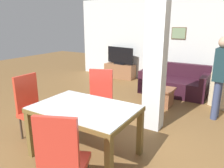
% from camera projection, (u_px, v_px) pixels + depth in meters
% --- Properties ---
extents(ground_plane, '(18.00, 18.00, 0.00)m').
position_uv_depth(ground_plane, '(86.00, 154.00, 3.29)').
color(ground_plane, brown).
extents(back_wall, '(7.20, 0.09, 2.70)m').
position_uv_depth(back_wall, '(177.00, 41.00, 6.79)').
color(back_wall, silver).
rests_on(back_wall, ground_plane).
extents(divider_pillar, '(0.34, 0.29, 2.70)m').
position_uv_depth(divider_pillar, '(156.00, 56.00, 3.80)').
color(divider_pillar, silver).
rests_on(divider_pillar, ground_plane).
extents(dining_table, '(1.45, 0.97, 0.77)m').
position_uv_depth(dining_table, '(85.00, 117.00, 3.13)').
color(dining_table, brown).
rests_on(dining_table, ground_plane).
extents(dining_chair_near_right, '(0.60, 0.60, 1.08)m').
position_uv_depth(dining_chair_near_right, '(62.00, 158.00, 2.26)').
color(dining_chair_near_right, red).
rests_on(dining_chair_near_right, ground_plane).
extents(dining_chair_far_left, '(0.60, 0.60, 1.08)m').
position_uv_depth(dining_chair_far_left, '(100.00, 98.00, 4.07)').
color(dining_chair_far_left, red).
rests_on(dining_chair_far_left, ground_plane).
extents(dining_chair_head_left, '(0.46, 0.46, 1.08)m').
position_uv_depth(dining_chair_head_left, '(32.00, 105.00, 3.70)').
color(dining_chair_head_left, red).
rests_on(dining_chair_head_left, ground_plane).
extents(sofa, '(1.75, 0.93, 0.81)m').
position_uv_depth(sofa, '(174.00, 84.00, 6.07)').
color(sofa, '#321420').
rests_on(sofa, ground_plane).
extents(coffee_table, '(0.58, 0.51, 0.43)m').
position_uv_depth(coffee_table, '(161.00, 96.00, 5.20)').
color(coffee_table, brown).
rests_on(coffee_table, ground_plane).
extents(bottle, '(0.08, 0.08, 0.26)m').
position_uv_depth(bottle, '(157.00, 83.00, 5.24)').
color(bottle, '#B2B7BC').
rests_on(bottle, coffee_table).
extents(tv_stand, '(1.08, 0.40, 0.50)m').
position_uv_depth(tv_stand, '(120.00, 71.00, 7.78)').
color(tv_stand, brown).
rests_on(tv_stand, ground_plane).
extents(tv_screen, '(1.08, 0.28, 0.59)m').
position_uv_depth(tv_screen, '(120.00, 56.00, 7.63)').
color(tv_screen, black).
rests_on(tv_screen, tv_stand).
extents(standing_person, '(0.25, 0.40, 1.67)m').
position_uv_depth(standing_person, '(220.00, 73.00, 4.31)').
color(standing_person, '#384367').
rests_on(standing_person, ground_plane).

